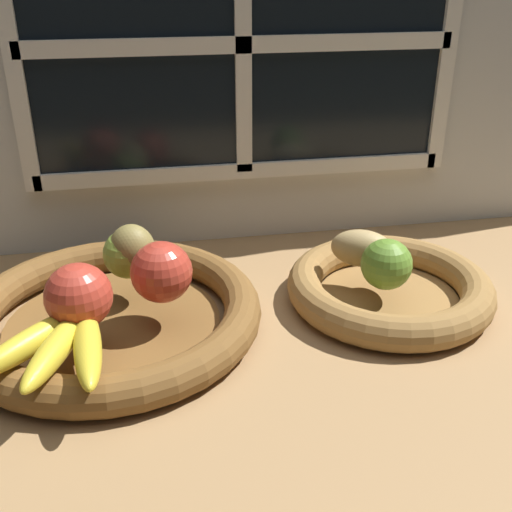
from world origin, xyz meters
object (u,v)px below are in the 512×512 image
at_px(fruit_bowl_left, 112,314).
at_px(apple_red_front, 79,296).
at_px(banana_bunch_front, 60,343).
at_px(apple_green_back, 128,254).
at_px(apple_red_right, 161,272).
at_px(potato_oblong, 362,248).
at_px(fruit_bowl_right, 389,288).
at_px(lime_near, 386,264).
at_px(potato_large, 392,258).
at_px(pear_brown, 132,252).

bearing_deg(fruit_bowl_left, apple_red_front, -115.73).
distance_m(fruit_bowl_left, apple_red_front, 0.09).
xyz_separation_m(apple_red_front, banana_bunch_front, (-0.02, -0.05, -0.02)).
bearing_deg(apple_green_back, banana_bunch_front, -113.14).
distance_m(apple_red_right, potato_oblong, 0.27).
xyz_separation_m(apple_green_back, banana_bunch_front, (-0.07, -0.17, -0.02)).
height_order(fruit_bowl_right, potato_oblong, potato_oblong).
bearing_deg(lime_near, fruit_bowl_right, 56.31).
bearing_deg(apple_red_front, potato_oblong, 13.45).
bearing_deg(potato_large, fruit_bowl_left, 180.00).
height_order(apple_green_back, lime_near, same).
xyz_separation_m(pear_brown, potato_oblong, (0.30, -0.02, -0.01)).
height_order(apple_green_back, pear_brown, pear_brown).
relative_size(apple_red_right, banana_bunch_front, 0.45).
bearing_deg(fruit_bowl_right, apple_red_right, -176.67).
distance_m(fruit_bowl_right, lime_near, 0.07).
bearing_deg(potato_oblong, fruit_bowl_right, -37.87).
bearing_deg(pear_brown, apple_red_front, -118.60).
xyz_separation_m(pear_brown, lime_near, (0.31, -0.08, -0.00)).
relative_size(pear_brown, lime_near, 1.13).
relative_size(banana_bunch_front, potato_oblong, 2.00).
height_order(banana_bunch_front, potato_large, potato_large).
relative_size(fruit_bowl_left, pear_brown, 5.10).
height_order(potato_oblong, potato_large, potato_oblong).
bearing_deg(pear_brown, potato_large, -8.15).
distance_m(fruit_bowl_left, banana_bunch_front, 0.13).
relative_size(fruit_bowl_left, apple_red_right, 4.98).
height_order(fruit_bowl_left, apple_red_front, apple_red_front).
distance_m(apple_red_front, banana_bunch_front, 0.06).
xyz_separation_m(fruit_bowl_right, apple_red_right, (-0.30, -0.02, 0.06)).
height_order(apple_green_back, banana_bunch_front, apple_green_back).
xyz_separation_m(apple_green_back, potato_oblong, (0.31, -0.03, -0.01)).
bearing_deg(pear_brown, potato_oblong, -4.15).
xyz_separation_m(fruit_bowl_left, apple_red_front, (-0.03, -0.06, 0.06)).
distance_m(pear_brown, potato_oblong, 0.30).
xyz_separation_m(potato_oblong, lime_near, (0.01, -0.06, 0.01)).
relative_size(banana_bunch_front, potato_large, 2.37).
height_order(apple_green_back, apple_red_front, apple_red_front).
relative_size(apple_red_front, banana_bunch_front, 0.45).
relative_size(apple_red_right, apple_red_front, 0.99).
relative_size(fruit_bowl_right, pear_brown, 3.77).
xyz_separation_m(apple_red_right, potato_large, (0.30, 0.02, -0.02)).
height_order(fruit_bowl_left, potato_oblong, potato_oblong).
bearing_deg(fruit_bowl_right, potato_oblong, 142.13).
bearing_deg(apple_green_back, potato_large, -8.52).
height_order(apple_red_right, potato_large, apple_red_right).
height_order(apple_red_right, apple_green_back, apple_red_right).
bearing_deg(apple_red_front, lime_near, 3.71).
xyz_separation_m(fruit_bowl_right, potato_oblong, (-0.03, 0.03, 0.05)).
xyz_separation_m(apple_green_back, potato_large, (0.34, -0.05, -0.01)).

